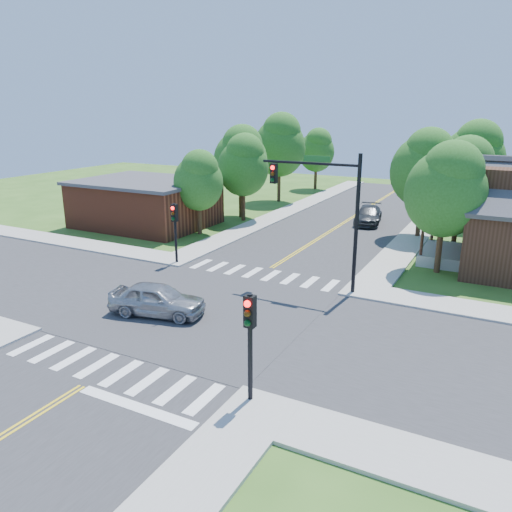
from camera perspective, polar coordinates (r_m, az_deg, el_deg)
The scene contains 25 objects.
ground at distance 23.93m, azimuth -6.15°, elevation -6.37°, with size 100.00×100.00×0.00m, color #31581B.
road_ns at distance 23.92m, azimuth -6.15°, elevation -6.32°, with size 10.00×90.00×0.04m, color #2D2D30.
road_ew at distance 23.92m, azimuth -6.15°, elevation -6.31°, with size 90.00×10.00×0.04m, color #2D2D30.
intersection_patch at distance 23.93m, azimuth -6.15°, elevation -6.37°, with size 10.20×10.20×0.06m, color #2D2D30.
sidewalk_nw at distance 45.18m, azimuth -11.80°, elevation 4.46°, with size 40.00×40.00×0.14m.
crosswalk_north at distance 28.91m, azimuth 0.66°, elevation -2.06°, with size 8.85×2.00×0.01m.
crosswalk_south at distance 19.60m, azimuth -16.45°, elevation -12.31°, with size 8.85×2.00×0.01m.
centerline at distance 23.91m, azimuth -6.15°, elevation -6.26°, with size 0.30×90.00×0.01m.
stop_bar at distance 17.25m, azimuth -13.50°, elevation -16.53°, with size 4.60×0.45×0.09m, color white.
signal_mast_ne at distance 25.67m, azimuth 7.92°, elevation 6.47°, with size 5.30×0.42×7.20m.
signal_pole_se at distance 15.78m, azimuth -0.73°, elevation -8.26°, with size 0.34×0.42×3.80m.
signal_pole_nw at distance 30.58m, azimuth -9.28°, elevation 3.85°, with size 0.34×0.42×3.80m.
building_nw at distance 41.84m, azimuth -12.48°, elevation 6.00°, with size 10.40×8.40×3.73m.
tree_e_a at distance 30.07m, azimuth 21.00°, elevation 7.32°, with size 4.50×4.28×7.66m.
tree_e_b at distance 36.40m, azimuth 22.55°, elevation 8.56°, with size 4.48×4.26×7.62m.
tree_e_c at distance 44.52m, azimuth 23.64°, elevation 10.43°, with size 4.99×4.74×8.49m.
tree_e_d at distance 53.07m, azimuth 24.16°, elevation 10.79°, with size 4.70×4.46×7.98m.
tree_w_a at distance 37.73m, azimuth -6.57°, elevation 8.72°, with size 3.77×3.58×6.41m.
tree_w_b at distance 43.46m, azimuth -1.73°, elevation 11.24°, with size 4.71×4.47×8.00m.
tree_w_c at distance 51.13m, azimuth 2.76°, elevation 12.72°, with size 5.26×4.99×8.94m.
tree_w_d at distance 59.67m, azimuth 6.98°, elevation 12.03°, with size 4.19×3.98×7.12m.
tree_house at distance 38.15m, azimuth 18.75°, elevation 9.68°, with size 4.73×4.50×8.04m.
tree_bldg at distance 42.17m, azimuth -1.43°, elevation 10.50°, with size 4.33×4.11×7.36m.
car_silver at distance 23.59m, azimuth -11.24°, elevation -4.95°, with size 4.76×2.75×1.52m, color #A1A3A8.
car_dgrey at distance 42.51m, azimuth 12.71°, elevation 4.54°, with size 2.80×5.18×1.42m, color #2F3134.
Camera 1 is at (12.42, -18.21, 9.30)m, focal length 35.00 mm.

